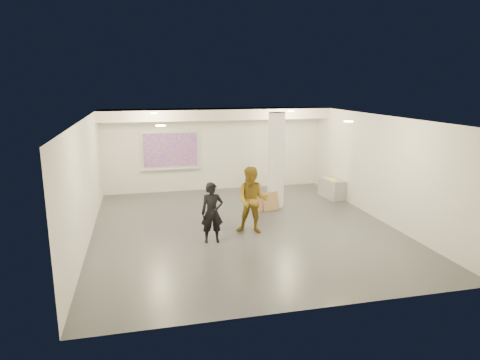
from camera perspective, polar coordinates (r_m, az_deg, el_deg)
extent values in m
cube|color=#3B3E43|center=(11.80, 0.45, -6.35)|extent=(8.00, 9.00, 0.01)
cube|color=silver|center=(11.18, 0.47, 8.33)|extent=(8.00, 9.00, 0.01)
cube|color=silver|center=(15.74, -3.43, 4.10)|extent=(8.00, 0.01, 3.00)
cube|color=silver|center=(7.26, 8.96, -6.41)|extent=(8.00, 0.01, 3.00)
cube|color=silver|center=(11.17, -19.90, -0.23)|extent=(0.01, 9.00, 3.00)
cube|color=silver|center=(12.93, 17.96, 1.60)|extent=(0.01, 9.00, 3.00)
cube|color=silver|center=(15.05, -3.14, 8.77)|extent=(8.00, 1.10, 0.36)
cylinder|color=#FFD58E|center=(13.37, -11.45, 8.72)|extent=(0.22, 0.22, 0.02)
cylinder|color=#FFD58E|center=(14.21, 6.79, 9.11)|extent=(0.22, 0.22, 0.02)
cylinder|color=#FFD58E|center=(9.38, -10.56, 7.14)|extent=(0.22, 0.22, 0.02)
cylinder|color=#FFD58E|center=(10.55, 14.26, 7.57)|extent=(0.22, 0.22, 0.02)
cylinder|color=white|center=(13.50, 4.84, 2.64)|extent=(0.52, 0.52, 3.00)
cube|color=silver|center=(15.50, -9.26, 4.01)|extent=(2.10, 0.06, 1.40)
cube|color=#002BC2|center=(15.46, -9.25, 3.99)|extent=(1.90, 0.01, 1.20)
cube|color=silver|center=(15.56, -9.15, 1.44)|extent=(2.10, 0.08, 0.04)
cube|color=gray|center=(15.07, 12.14, -1.09)|extent=(0.57, 1.17, 0.66)
cube|color=silver|center=(14.75, 12.42, -0.05)|extent=(0.32, 0.37, 0.02)
cube|color=yellow|center=(14.95, 12.13, 0.15)|extent=(0.23, 0.30, 0.03)
cube|color=#946E49|center=(13.24, 3.13, -3.03)|extent=(0.50, 0.27, 0.53)
cube|color=#946E49|center=(13.30, 4.08, -2.88)|extent=(0.56, 0.33, 0.57)
imported|color=black|center=(10.56, -3.74, -4.37)|extent=(0.57, 0.39, 1.52)
imported|color=olive|center=(11.17, 1.65, -2.72)|extent=(1.05, 0.95, 1.77)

